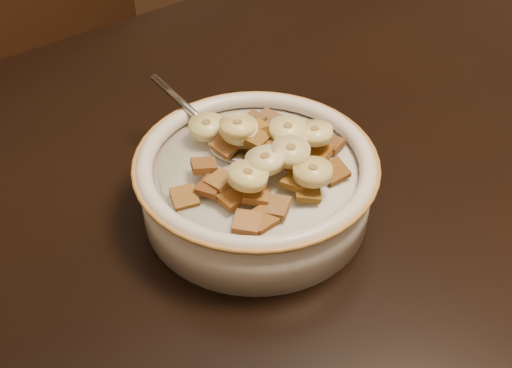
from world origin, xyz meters
TOP-DOWN VIEW (x-y plane):
  - table at (0.00, 0.00)m, footprint 1.42×0.92m
  - chair at (-0.12, 0.65)m, footprint 0.56×0.56m
  - cereal_bowl at (-0.21, 0.06)m, footprint 0.20×0.20m
  - milk at (-0.21, 0.06)m, footprint 0.16×0.16m
  - spoon at (-0.21, 0.09)m, footprint 0.04×0.05m
  - cereal_square_0 at (-0.18, 0.11)m, footprint 0.02×0.02m
  - cereal_square_1 at (-0.22, 0.08)m, footprint 0.03×0.02m
  - cereal_square_2 at (-0.20, 0.00)m, footprint 0.03×0.03m
  - cereal_square_3 at (-0.21, 0.12)m, footprint 0.02×0.02m
  - cereal_square_4 at (-0.28, 0.06)m, footprint 0.03×0.03m
  - cereal_square_5 at (-0.23, 0.01)m, footprint 0.03×0.03m
  - cereal_square_6 at (-0.25, 0.07)m, footprint 0.03×0.03m
  - cereal_square_7 at (-0.20, 0.02)m, footprint 0.02×0.03m
  - cereal_square_8 at (-0.26, 0.05)m, footprint 0.03×0.03m
  - cereal_square_9 at (-0.25, 0.00)m, footprint 0.02×0.02m
  - cereal_square_10 at (-0.16, 0.04)m, footprint 0.03×0.03m
  - cereal_square_11 at (-0.24, 0.02)m, footprint 0.03×0.03m
  - cereal_square_12 at (-0.25, 0.04)m, footprint 0.03×0.03m
  - cereal_square_13 at (-0.25, 0.03)m, footprint 0.02×0.02m
  - cereal_square_14 at (-0.19, 0.09)m, footprint 0.02×0.02m
  - cereal_square_15 at (-0.17, 0.01)m, footprint 0.02×0.02m
  - cereal_square_16 at (-0.20, 0.04)m, footprint 0.03×0.03m
  - cereal_square_17 at (-0.20, 0.05)m, footprint 0.02×0.02m
  - cereal_square_18 at (-0.16, 0.09)m, footprint 0.03×0.03m
  - cereal_square_19 at (-0.21, 0.07)m, footprint 0.03×0.03m
  - cereal_square_20 at (-0.16, 0.07)m, footprint 0.03×0.03m
  - cereal_square_21 at (-0.20, 0.08)m, footprint 0.03×0.03m
  - cereal_square_22 at (-0.17, 0.10)m, footprint 0.02×0.02m
  - cereal_square_23 at (-0.25, 0.05)m, footprint 0.02×0.02m
  - cereal_square_24 at (-0.14, 0.04)m, footprint 0.03×0.03m
  - cereal_square_25 at (-0.19, 0.03)m, footprint 0.03×0.03m
  - cereal_square_26 at (-0.17, 0.06)m, footprint 0.03×0.03m
  - cereal_square_27 at (-0.26, 0.01)m, footprint 0.03×0.03m
  - banana_slice_0 at (-0.22, 0.04)m, footprint 0.04×0.04m
  - banana_slice_1 at (-0.21, 0.08)m, footprint 0.04×0.04m
  - banana_slice_2 at (-0.19, 0.01)m, footprint 0.04×0.04m
  - banana_slice_3 at (-0.18, 0.05)m, footprint 0.04×0.04m
  - banana_slice_4 at (-0.18, 0.06)m, footprint 0.04×0.04m
  - banana_slice_5 at (-0.16, 0.04)m, footprint 0.04×0.04m
  - banana_slice_6 at (-0.21, 0.08)m, footprint 0.04×0.04m
  - banana_slice_7 at (-0.20, 0.03)m, footprint 0.04×0.04m
  - banana_slice_8 at (-0.24, 0.03)m, footprint 0.04×0.04m
  - banana_slice_9 at (-0.22, 0.11)m, footprint 0.04×0.04m

SIDE VIEW (x-z plane):
  - chair at x=-0.12m, z-range 0.00..0.99m
  - table at x=0.00m, z-range 0.71..0.75m
  - cereal_bowl at x=-0.21m, z-range 0.75..0.80m
  - milk at x=-0.21m, z-range 0.80..0.80m
  - spoon at x=-0.21m, z-range 0.80..0.81m
  - cereal_square_18 at x=-0.16m, z-range 0.80..0.81m
  - cereal_square_4 at x=-0.28m, z-range 0.80..0.81m
  - cereal_square_9 at x=-0.25m, z-range 0.80..0.81m
  - cereal_square_24 at x=-0.14m, z-range 0.80..0.81m
  - cereal_square_3 at x=-0.21m, z-range 0.80..0.81m
  - cereal_square_27 at x=-0.26m, z-range 0.80..0.81m
  - cereal_square_10 at x=-0.16m, z-range 0.80..0.81m
  - cereal_square_5 at x=-0.23m, z-range 0.80..0.81m
  - cereal_square_15 at x=-0.17m, z-range 0.80..0.81m
  - cereal_square_22 at x=-0.17m, z-range 0.80..0.81m
  - cereal_square_0 at x=-0.18m, z-range 0.80..0.81m
  - cereal_square_12 at x=-0.25m, z-range 0.80..0.81m
  - cereal_square_2 at x=-0.20m, z-range 0.80..0.81m
  - cereal_square_13 at x=-0.25m, z-range 0.80..0.81m
  - cereal_square_20 at x=-0.16m, z-range 0.80..0.81m
  - cereal_square_11 at x=-0.24m, z-range 0.80..0.81m
  - cereal_square_8 at x=-0.26m, z-range 0.80..0.81m
  - cereal_square_14 at x=-0.19m, z-range 0.80..0.82m
  - cereal_square_7 at x=-0.20m, z-range 0.81..0.82m
  - cereal_square_6 at x=-0.25m, z-range 0.81..0.82m
  - cereal_square_26 at x=-0.17m, z-range 0.81..0.82m
  - cereal_square_23 at x=-0.25m, z-range 0.81..0.82m
  - cereal_square_25 at x=-0.19m, z-range 0.81..0.82m
  - cereal_square_1 at x=-0.22m, z-range 0.81..0.82m
  - cereal_square_21 at x=-0.20m, z-range 0.81..0.82m
  - banana_slice_9 at x=-0.22m, z-range 0.81..0.82m
  - cereal_square_16 at x=-0.20m, z-range 0.81..0.82m
  - cereal_square_17 at x=-0.20m, z-range 0.81..0.83m
  - banana_slice_2 at x=-0.19m, z-range 0.82..0.83m
  - banana_slice_5 at x=-0.16m, z-range 0.81..0.83m
  - cereal_square_19 at x=-0.21m, z-range 0.82..0.83m
  - banana_slice_3 at x=-0.18m, z-range 0.82..0.83m
  - banana_slice_8 at x=-0.24m, z-range 0.82..0.83m
  - banana_slice_0 at x=-0.22m, z-range 0.82..0.83m
  - banana_slice_6 at x=-0.21m, z-range 0.82..0.83m
  - banana_slice_7 at x=-0.20m, z-range 0.82..0.83m
  - banana_slice_4 at x=-0.18m, z-range 0.82..0.83m
  - banana_slice_1 at x=-0.21m, z-range 0.82..0.84m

